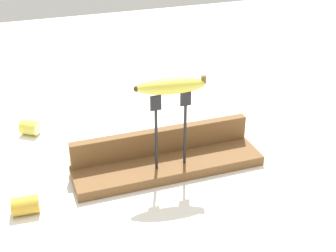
{
  "coord_description": "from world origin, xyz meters",
  "views": [
    {
      "loc": [
        -0.34,
        -0.95,
        0.67
      ],
      "look_at": [
        0.0,
        0.0,
        0.13
      ],
      "focal_mm": 51.09,
      "sensor_mm": 36.0,
      "label": 1
    }
  ],
  "objects_px": {
    "banana_chunk_near": "(30,127)",
    "banana_raised_center": "(171,86)",
    "fork_stand_center": "(171,124)",
    "banana_chunk_far": "(25,205)"
  },
  "relations": [
    {
      "from": "banana_chunk_far",
      "to": "fork_stand_center",
      "type": "bearing_deg",
      "value": 6.05
    },
    {
      "from": "fork_stand_center",
      "to": "banana_chunk_near",
      "type": "xyz_separation_m",
      "value": [
        -0.31,
        0.32,
        -0.12
      ]
    },
    {
      "from": "banana_raised_center",
      "to": "banana_chunk_near",
      "type": "relative_size",
      "value": 2.65
    },
    {
      "from": "banana_chunk_near",
      "to": "banana_raised_center",
      "type": "bearing_deg",
      "value": -46.51
    },
    {
      "from": "fork_stand_center",
      "to": "banana_chunk_far",
      "type": "distance_m",
      "value": 0.37
    },
    {
      "from": "banana_raised_center",
      "to": "banana_chunk_far",
      "type": "bearing_deg",
      "value": -173.94
    },
    {
      "from": "fork_stand_center",
      "to": "banana_chunk_near",
      "type": "height_order",
      "value": "fork_stand_center"
    },
    {
      "from": "fork_stand_center",
      "to": "banana_raised_center",
      "type": "xyz_separation_m",
      "value": [
        -0.0,
        0.0,
        0.1
      ]
    },
    {
      "from": "banana_raised_center",
      "to": "fork_stand_center",
      "type": "bearing_deg",
      "value": -7.68
    },
    {
      "from": "banana_raised_center",
      "to": "banana_chunk_far",
      "type": "distance_m",
      "value": 0.42
    }
  ]
}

